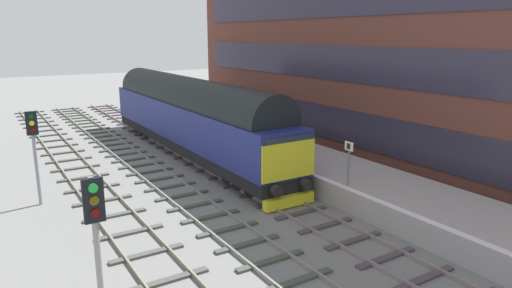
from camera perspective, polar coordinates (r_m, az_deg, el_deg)
The scene contains 10 objects.
ground_plane at distance 21.64m, azimuth -0.39°, elevation -5.56°, with size 140.00×140.00×0.00m, color slate.
track_main at distance 21.63m, azimuth -0.39°, elevation -5.42°, with size 2.50×60.00×0.15m.
track_adjacent_west at distance 20.20m, azimuth -8.43°, elevation -6.98°, with size 2.50×60.00×0.15m.
track_adjacent_far_west at distance 19.25m, azimuth -17.27°, elevation -8.52°, with size 2.50×60.00×0.15m.
station_platform at distance 23.49m, azimuth 7.11°, elevation -2.84°, with size 4.00×44.00×1.01m.
station_building at distance 27.58m, azimuth 15.88°, elevation 16.78°, with size 4.61×35.95×17.73m.
diesel_locomotive at distance 27.15m, azimuth -8.30°, elevation 3.68°, with size 2.74×20.27×4.68m.
signal_post_mid at distance 10.68m, azimuth -19.33°, elevation -11.59°, with size 0.44×0.22×4.18m.
signal_post_far at distance 20.99m, azimuth -26.08°, elevation -0.13°, with size 0.44×0.22×4.05m.
platform_number_sign at distance 18.90m, azimuth 11.56°, elevation -1.57°, with size 0.10×0.44×1.86m.
Camera 1 is at (-10.71, -17.41, 7.11)m, focal length 31.88 mm.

